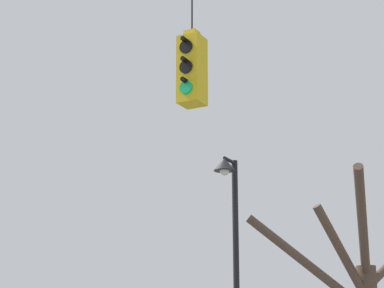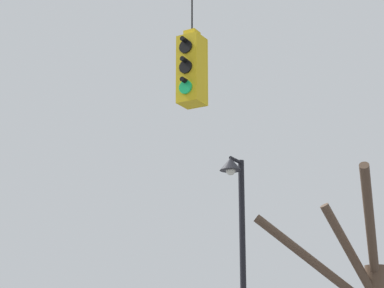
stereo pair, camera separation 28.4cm
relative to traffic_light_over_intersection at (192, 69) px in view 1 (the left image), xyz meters
name	(u,v)px [view 1 (the left image)]	position (x,y,z in m)	size (l,w,h in m)	color
traffic_light_over_intersection	(192,69)	(0.00, 0.00, 0.00)	(0.34, 0.58, 2.65)	yellow
street_lamp	(231,237)	(-1.43, 4.30, -1.76)	(0.43, 0.75, 5.31)	black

